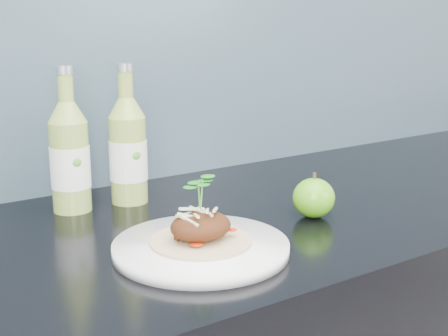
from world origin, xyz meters
The scene contains 6 objects.
subway_backsplash centered at (0.00, 1.99, 1.25)m, with size 4.00×0.02×0.70m, color #688CA4.
dinner_plate centered at (-0.05, 1.58, 0.91)m, with size 0.30×0.30×0.02m.
pork_taco centered at (-0.05, 1.58, 0.94)m, with size 0.14×0.14×0.10m.
green_apple centered at (0.19, 1.61, 0.93)m, with size 0.08×0.08×0.08m.
cider_bottle_left centered at (-0.13, 1.87, 0.99)m, with size 0.08×0.08×0.25m.
cider_bottle_right centered at (-0.03, 1.86, 0.99)m, with size 0.08×0.08×0.25m.
Camera 1 is at (-0.49, 0.88, 1.23)m, focal length 50.00 mm.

